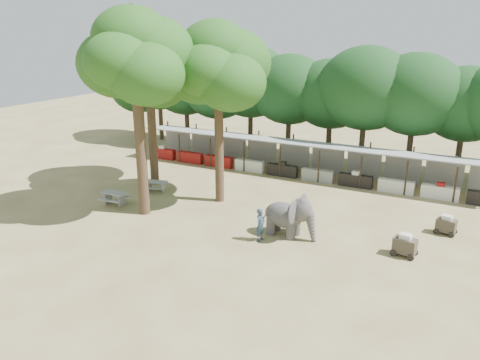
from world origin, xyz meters
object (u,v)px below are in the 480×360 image
at_px(yard_tree_left, 149,68).
at_px(yard_tree_center, 135,58).
at_px(picnic_table_far, 156,185).
at_px(yard_tree_back, 218,67).
at_px(cart_front, 405,245).
at_px(picnic_table_near, 115,196).
at_px(cart_back, 446,225).
at_px(elephant, 290,216).
at_px(handler, 260,225).

bearing_deg(yard_tree_left, yard_tree_center, -59.04).
relative_size(yard_tree_center, picnic_table_far, 6.66).
xyz_separation_m(yard_tree_back, cart_front, (12.14, -2.87, -7.97)).
relative_size(yard_tree_left, cart_front, 8.53).
bearing_deg(picnic_table_near, cart_back, 11.02).
bearing_deg(cart_front, cart_back, 74.92).
bearing_deg(picnic_table_far, yard_tree_left, 113.01).
bearing_deg(yard_tree_left, cart_front, -12.04).
height_order(yard_tree_back, cart_front, yard_tree_back).
relative_size(cart_front, cart_back, 1.06).
distance_m(yard_tree_center, picnic_table_near, 9.03).
xyz_separation_m(elephant, picnic_table_far, (-10.83, 2.62, -0.69)).
xyz_separation_m(elephant, picnic_table_near, (-11.71, -0.60, -0.63)).
bearing_deg(yard_tree_center, elephant, 4.60).
bearing_deg(handler, picnic_table_near, 91.82).
xyz_separation_m(picnic_table_near, cart_back, (19.27, 4.75, -0.00)).
distance_m(yard_tree_center, elephant, 12.24).
xyz_separation_m(yard_tree_back, picnic_table_far, (-4.63, -0.64, -8.06)).
xyz_separation_m(yard_tree_left, cart_back, (19.75, -0.11, -7.67)).
bearing_deg(picnic_table_far, cart_back, -12.05).
relative_size(yard_tree_left, picnic_table_near, 6.43).
bearing_deg(yard_tree_center, yard_tree_back, 53.14).
height_order(yard_tree_left, yard_tree_center, yard_tree_center).
relative_size(yard_tree_center, cart_back, 9.86).
bearing_deg(picnic_table_far, yard_tree_back, -8.90).
bearing_deg(elephant, picnic_table_far, 170.75).
distance_m(picnic_table_far, cart_front, 16.92).
height_order(cart_front, cart_back, cart_front).
bearing_deg(cart_back, picnic_table_far, -165.01).
bearing_deg(cart_front, elephant, -168.13).
relative_size(elephant, picnic_table_near, 1.80).
bearing_deg(handler, yard_tree_back, 53.58).
distance_m(cart_front, cart_back, 4.09).
bearing_deg(elephant, yard_tree_left, 165.09).
relative_size(yard_tree_back, picnic_table_near, 6.63).
bearing_deg(cart_back, yard_tree_left, -170.09).
distance_m(yard_tree_back, picnic_table_near, 10.46).
bearing_deg(yard_tree_center, picnic_table_near, 176.79).
xyz_separation_m(elephant, cart_back, (7.55, 4.15, -0.64)).
bearing_deg(elephant, cart_front, 8.08).
distance_m(yard_tree_center, yard_tree_back, 5.04).
relative_size(picnic_table_near, cart_back, 1.40).
bearing_deg(handler, elephant, -37.38).
bearing_deg(yard_tree_center, picnic_table_far, 115.91).
bearing_deg(elephant, handler, -128.37).
xyz_separation_m(yard_tree_left, yard_tree_back, (6.00, -1.00, 0.34)).
distance_m(picnic_table_near, cart_front, 17.68).
height_order(yard_tree_center, handler, yard_tree_center).
xyz_separation_m(yard_tree_center, picnic_table_near, (-2.51, 0.14, -8.67)).
bearing_deg(cart_back, yard_tree_center, -153.50).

